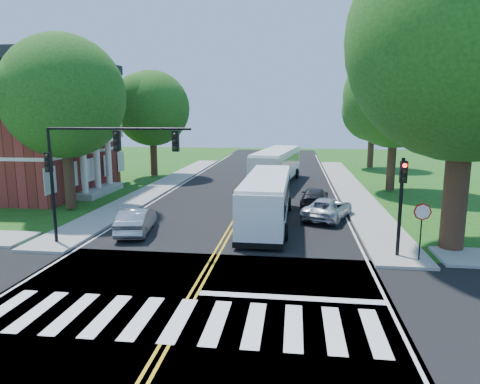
% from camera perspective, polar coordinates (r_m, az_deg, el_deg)
% --- Properties ---
extents(ground, '(140.00, 140.00, 0.00)m').
position_cam_1_polar(ground, '(14.66, -7.60, -15.67)').
color(ground, '#234A12').
rests_on(ground, ground).
extents(road, '(14.00, 96.00, 0.01)m').
position_cam_1_polar(road, '(31.57, 0.78, -1.39)').
color(road, black).
rests_on(road, ground).
extents(cross_road, '(60.00, 12.00, 0.01)m').
position_cam_1_polar(cross_road, '(14.66, -7.60, -15.65)').
color(cross_road, black).
rests_on(cross_road, ground).
extents(center_line, '(0.36, 70.00, 0.01)m').
position_cam_1_polar(center_line, '(35.47, 1.52, -0.08)').
color(center_line, gold).
rests_on(center_line, road).
extents(edge_line_w, '(0.12, 70.00, 0.01)m').
position_cam_1_polar(edge_line_w, '(36.78, -9.08, 0.16)').
color(edge_line_w, silver).
rests_on(edge_line_w, road).
extents(edge_line_e, '(0.12, 70.00, 0.01)m').
position_cam_1_polar(edge_line_e, '(35.45, 12.52, -0.33)').
color(edge_line_e, silver).
rests_on(edge_line_e, road).
extents(crosswalk, '(12.60, 3.00, 0.01)m').
position_cam_1_polar(crosswalk, '(14.23, -8.14, -16.48)').
color(crosswalk, silver).
rests_on(crosswalk, road).
extents(stop_bar, '(6.60, 0.40, 0.01)m').
position_cam_1_polar(stop_bar, '(15.68, 6.82, -13.81)').
color(stop_bar, silver).
rests_on(stop_bar, road).
extents(sidewalk_nw, '(2.60, 40.00, 0.15)m').
position_cam_1_polar(sidewalk_nw, '(40.03, -9.94, 1.04)').
color(sidewalk_nw, gray).
rests_on(sidewalk_nw, ground).
extents(sidewalk_ne, '(2.60, 40.00, 0.15)m').
position_cam_1_polar(sidewalk_ne, '(38.54, 14.36, 0.52)').
color(sidewalk_ne, gray).
rests_on(sidewalk_ne, ground).
extents(tree_ne_big, '(10.80, 10.80, 14.91)m').
position_cam_1_polar(tree_ne_big, '(22.26, 28.29, 17.44)').
color(tree_ne_big, '#372216').
rests_on(tree_ne_big, ground).
extents(tree_west_near, '(8.00, 8.00, 11.40)m').
position_cam_1_polar(tree_west_near, '(30.67, -22.48, 11.64)').
color(tree_west_near, '#372216').
rests_on(tree_west_near, ground).
extents(tree_west_far, '(7.60, 7.60, 10.67)m').
position_cam_1_polar(tree_west_far, '(45.12, -11.65, 10.84)').
color(tree_west_far, '#372216').
rests_on(tree_west_far, ground).
extents(tree_east_mid, '(8.40, 8.40, 11.93)m').
position_cam_1_polar(tree_east_mid, '(37.60, 20.03, 11.91)').
color(tree_east_mid, '#372216').
rests_on(tree_east_mid, ground).
extents(tree_east_far, '(7.20, 7.20, 10.34)m').
position_cam_1_polar(tree_east_far, '(53.48, 17.29, 10.33)').
color(tree_east_far, '#372216').
rests_on(tree_east_far, ground).
extents(signal_nw, '(7.15, 0.46, 5.66)m').
position_cam_1_polar(signal_nw, '(21.41, -18.72, 4.33)').
color(signal_nw, black).
rests_on(signal_nw, ground).
extents(signal_ne, '(0.30, 0.46, 4.40)m').
position_cam_1_polar(signal_ne, '(20.02, 20.74, -0.26)').
color(signal_ne, black).
rests_on(signal_ne, ground).
extents(stop_sign, '(0.76, 0.08, 2.53)m').
position_cam_1_polar(stop_sign, '(19.96, 23.10, -3.19)').
color(stop_sign, black).
rests_on(stop_sign, ground).
extents(bus_lead, '(2.79, 11.12, 2.87)m').
position_cam_1_polar(bus_lead, '(25.26, 3.61, -0.86)').
color(bus_lead, silver).
rests_on(bus_lead, road).
extents(bus_follow, '(4.35, 12.53, 3.18)m').
position_cam_1_polar(bus_follow, '(39.99, 4.91, 3.49)').
color(bus_follow, silver).
rests_on(bus_follow, road).
extents(hatchback, '(2.16, 4.46, 1.41)m').
position_cam_1_polar(hatchback, '(23.96, -13.68, -3.73)').
color(hatchback, '#A4A6AB').
rests_on(hatchback, road).
extents(suv, '(3.72, 5.20, 1.32)m').
position_cam_1_polar(suv, '(27.01, 11.63, -2.17)').
color(suv, silver).
rests_on(suv, road).
extents(dark_sedan, '(2.21, 4.65, 1.31)m').
position_cam_1_polar(dark_sedan, '(30.52, 9.91, -0.69)').
color(dark_sedan, black).
rests_on(dark_sedan, road).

